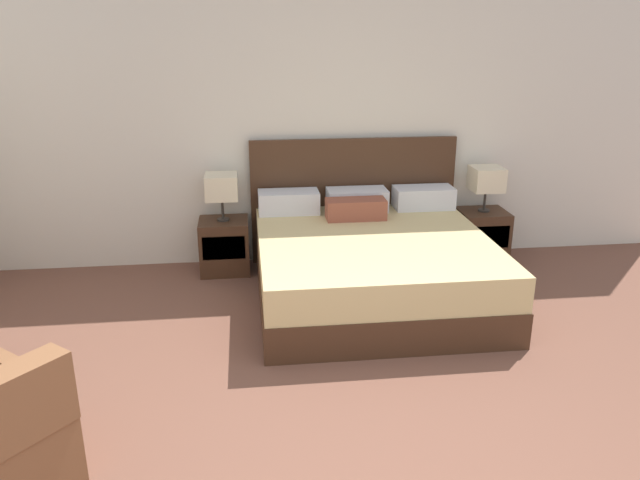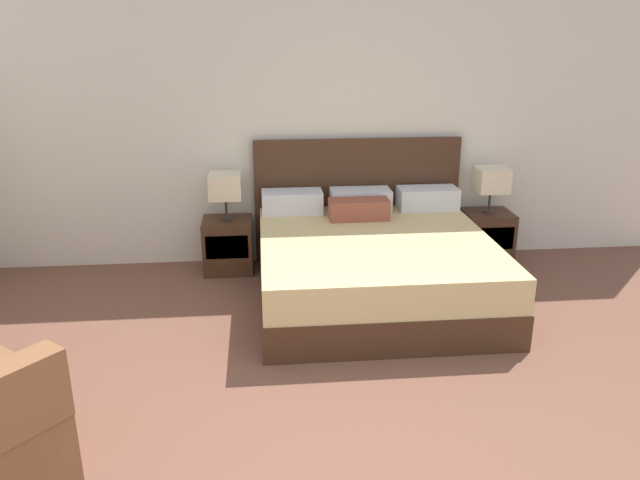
{
  "view_description": "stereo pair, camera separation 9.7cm",
  "coord_description": "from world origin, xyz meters",
  "px_view_note": "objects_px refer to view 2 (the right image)",
  "views": [
    {
      "loc": [
        -0.58,
        -2.16,
        2.21
      ],
      "look_at": [
        -0.07,
        1.99,
        0.75
      ],
      "focal_mm": 35.0,
      "sensor_mm": 36.0,
      "label": 1
    },
    {
      "loc": [
        -0.48,
        -2.17,
        2.21
      ],
      "look_at": [
        -0.07,
        1.99,
        0.75
      ],
      "focal_mm": 35.0,
      "sensor_mm": 36.0,
      "label": 2
    }
  ],
  "objects_px": {
    "nightstand_right": "(486,237)",
    "table_lamp_right": "(491,180)",
    "nightstand_left": "(228,245)",
    "table_lamp_left": "(225,187)",
    "bed": "(373,262)"
  },
  "relations": [
    {
      "from": "bed",
      "to": "nightstand_right",
      "type": "xyz_separation_m",
      "value": [
        1.24,
        0.72,
        -0.06
      ]
    },
    {
      "from": "nightstand_left",
      "to": "table_lamp_left",
      "type": "xyz_separation_m",
      "value": [
        -0.0,
        0.0,
        0.56
      ]
    },
    {
      "from": "nightstand_left",
      "to": "nightstand_right",
      "type": "relative_size",
      "value": 1.0
    },
    {
      "from": "nightstand_left",
      "to": "nightstand_right",
      "type": "bearing_deg",
      "value": 0.0
    },
    {
      "from": "nightstand_right",
      "to": "table_lamp_right",
      "type": "relative_size",
      "value": 1.16
    },
    {
      "from": "table_lamp_left",
      "to": "table_lamp_right",
      "type": "bearing_deg",
      "value": 0.0
    },
    {
      "from": "bed",
      "to": "nightstand_left",
      "type": "height_order",
      "value": "bed"
    },
    {
      "from": "nightstand_left",
      "to": "table_lamp_right",
      "type": "relative_size",
      "value": 1.16
    },
    {
      "from": "nightstand_right",
      "to": "table_lamp_left",
      "type": "relative_size",
      "value": 1.16
    },
    {
      "from": "table_lamp_left",
      "to": "bed",
      "type": "bearing_deg",
      "value": -30.02
    },
    {
      "from": "bed",
      "to": "nightstand_right",
      "type": "bearing_deg",
      "value": 29.94
    },
    {
      "from": "table_lamp_right",
      "to": "bed",
      "type": "bearing_deg",
      "value": -150.01
    },
    {
      "from": "bed",
      "to": "nightstand_right",
      "type": "height_order",
      "value": "bed"
    },
    {
      "from": "table_lamp_left",
      "to": "nightstand_right",
      "type": "bearing_deg",
      "value": -0.03
    },
    {
      "from": "nightstand_left",
      "to": "table_lamp_right",
      "type": "xyz_separation_m",
      "value": [
        2.49,
        0.0,
        0.56
      ]
    }
  ]
}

